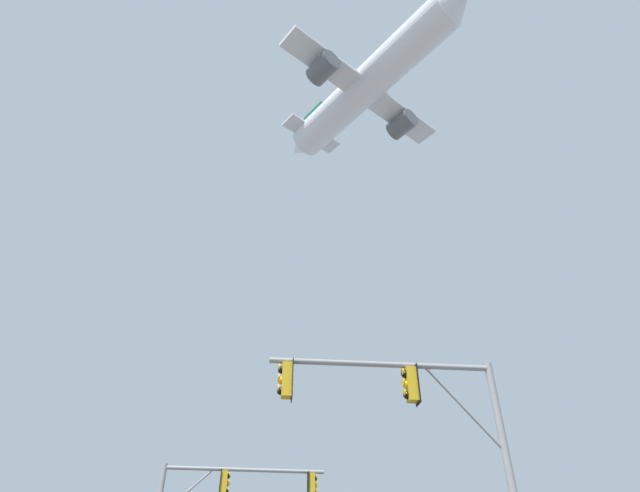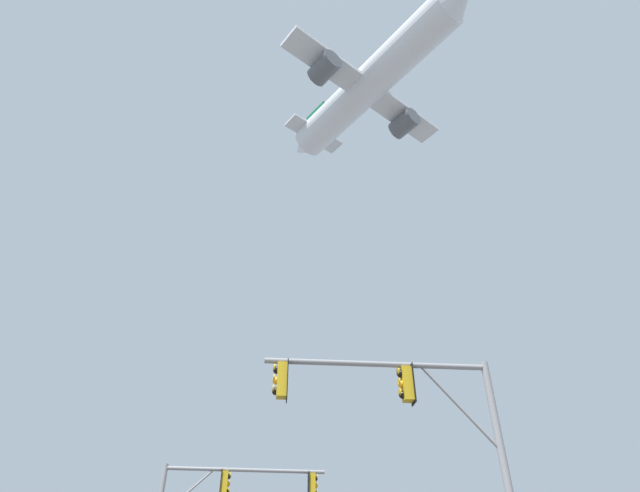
# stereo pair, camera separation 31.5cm
# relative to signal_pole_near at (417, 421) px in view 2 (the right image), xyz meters

# --- Properties ---
(signal_pole_near) EXTENTS (6.09, 0.52, 6.55)m
(signal_pole_near) POSITION_rel_signal_pole_near_xyz_m (0.00, 0.00, 0.00)
(signal_pole_near) COLOR gray
(signal_pole_near) RESTS_ON ground
(airplane) EXTENTS (18.60, 23.75, 7.27)m
(airplane) POSITION_rel_signal_pole_near_xyz_m (4.28, 20.50, 40.84)
(airplane) COLOR white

